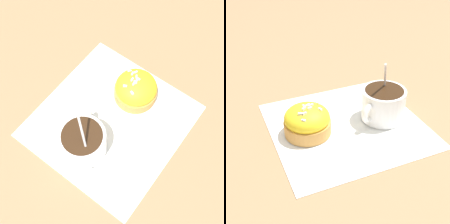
{
  "view_description": "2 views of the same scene",
  "coord_description": "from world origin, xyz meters",
  "views": [
    {
      "loc": [
        -0.18,
        -0.16,
        0.54
      ],
      "look_at": [
        0.0,
        0.0,
        0.03
      ],
      "focal_mm": 50.0,
      "sensor_mm": 36.0,
      "label": 1
    },
    {
      "loc": [
        0.17,
        0.43,
        0.34
      ],
      "look_at": [
        0.02,
        -0.0,
        0.03
      ],
      "focal_mm": 50.0,
      "sensor_mm": 36.0,
      "label": 2
    }
  ],
  "objects": [
    {
      "name": "frosted_pastry",
      "position": [
        0.07,
        -0.0,
        0.03
      ],
      "size": [
        0.08,
        0.08,
        0.06
      ],
      "color": "#D19347",
      "rests_on": "paper_napkin"
    },
    {
      "name": "coffee_cup",
      "position": [
        -0.07,
        -0.0,
        0.03
      ],
      "size": [
        0.1,
        0.08,
        0.12
      ],
      "color": "white",
      "rests_on": "paper_napkin"
    },
    {
      "name": "paper_napkin",
      "position": [
        0.0,
        0.0,
        0.0
      ],
      "size": [
        0.29,
        0.28,
        0.0
      ],
      "color": "white",
      "rests_on": "ground_plane"
    },
    {
      "name": "ground_plane",
      "position": [
        0.0,
        0.0,
        0.0
      ],
      "size": [
        3.0,
        3.0,
        0.0
      ],
      "primitive_type": "plane",
      "color": "#93704C"
    }
  ]
}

